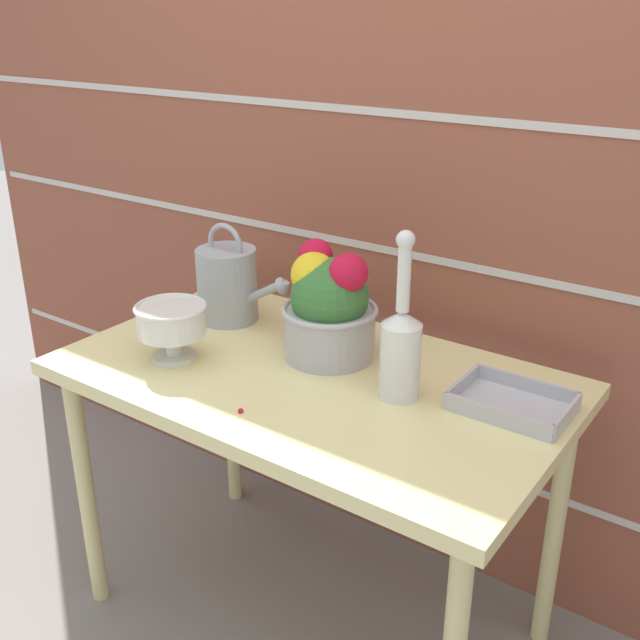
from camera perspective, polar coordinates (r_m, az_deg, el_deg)
ground_plane at (r=2.19m, az=-0.56°, el=-21.57°), size 12.00×12.00×0.00m
brick_wall at (r=2.00m, az=7.22°, el=10.27°), size 3.60×0.08×2.20m
patio_table at (r=1.78m, az=-0.65°, el=-6.17°), size 1.18×0.69×0.74m
watering_can at (r=2.02m, az=-7.00°, el=2.79°), size 0.31×0.16×0.27m
crystal_pedestal_bowl at (r=1.81m, az=-11.26°, el=-0.18°), size 0.17×0.17×0.14m
flower_planter at (r=1.78m, az=0.66°, el=1.04°), size 0.23×0.23×0.28m
glass_decanter at (r=1.60m, az=6.17°, el=-1.97°), size 0.09×0.09×0.38m
wire_tray at (r=1.64m, az=14.42°, el=-6.24°), size 0.24×0.17×0.04m
fallen_petal at (r=1.59m, az=-6.07°, el=-6.91°), size 0.01×0.01×0.01m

